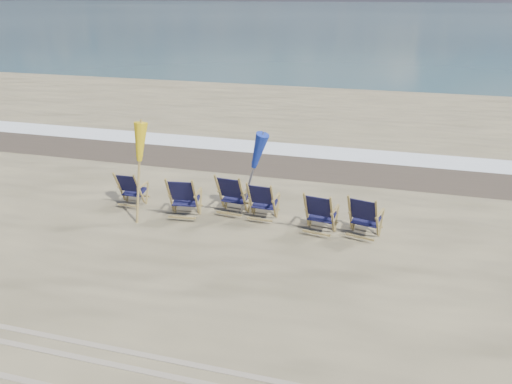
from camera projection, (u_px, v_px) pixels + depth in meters
The scene contains 11 objects.
ocean at pixel (392, 12), 123.41m from camera, with size 400.00×400.00×0.00m, color #345357.
surf_foam at pixel (305, 151), 16.50m from camera, with size 200.00×1.40×0.01m, color silver.
wet_sand_strip at pixel (296, 165), 15.16m from camera, with size 200.00×2.60×0.00m, color #42362A.
beach_chair_0 at pixel (139, 190), 11.95m from camera, with size 0.60×0.68×0.94m, color #121233, non-canonical shape.
beach_chair_1 at pixel (196, 199), 11.30m from camera, with size 0.69×0.78×1.08m, color #121233, non-canonical shape.
beach_chair_2 at pixel (243, 197), 11.43m from camera, with size 0.68×0.77×1.06m, color #121233, non-canonical shape.
beach_chair_3 at pixel (273, 203), 11.18m from camera, with size 0.64×0.72×1.00m, color #121233, non-canonical shape.
beach_chair_4 at pixel (332, 216), 10.51m from camera, with size 0.66×0.74×1.02m, color #121233, non-canonical shape.
beach_chair_5 at pixel (377, 220), 10.31m from camera, with size 0.66×0.74×1.03m, color #121233, non-canonical shape.
umbrella_yellow at pixel (136, 148), 10.83m from camera, with size 0.30×0.30×2.28m.
umbrella_blue at pixel (250, 150), 11.12m from camera, with size 0.30×0.30×2.13m.
Camera 1 is at (2.66, -7.37, 4.92)m, focal length 35.00 mm.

